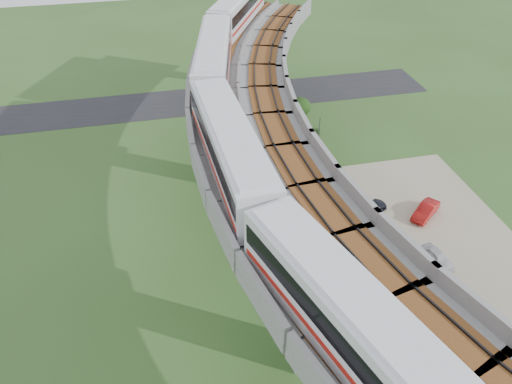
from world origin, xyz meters
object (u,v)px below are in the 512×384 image
metro_train (248,99)px  car_white (438,257)px  car_dark (370,207)px  car_red (426,211)px

metro_train → car_white: (14.00, -8.42, -11.73)m
car_white → car_dark: (-2.75, 7.54, -0.03)m
metro_train → car_white: metro_train is taller
metro_train → car_red: size_ratio=16.45×
car_red → car_white: bearing=-56.9°
metro_train → car_red: (15.95, -2.69, -11.66)m
car_white → car_red: (1.96, 5.73, 0.07)m
metro_train → car_dark: (11.25, -0.89, -11.75)m
car_white → car_dark: size_ratio=0.90×
car_dark → metro_train: bearing=69.7°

